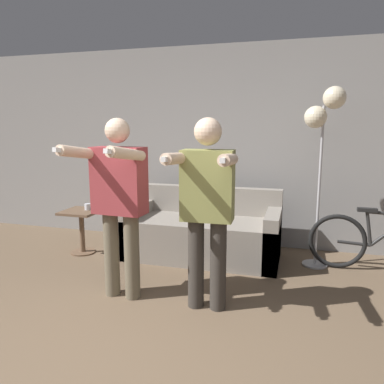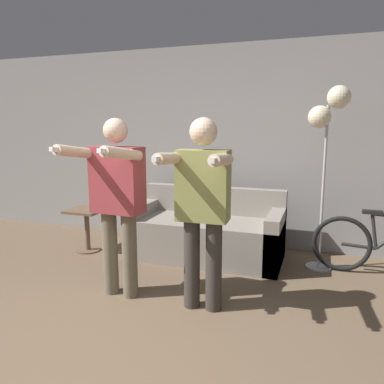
% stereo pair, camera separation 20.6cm
% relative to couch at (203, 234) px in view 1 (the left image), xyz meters
% --- Properties ---
extents(wall_back, '(10.00, 0.05, 2.60)m').
position_rel_couch_xyz_m(wall_back, '(-0.18, 0.66, 1.01)').
color(wall_back, gray).
rests_on(wall_back, ground_plane).
extents(couch, '(1.81, 0.83, 0.82)m').
position_rel_couch_xyz_m(couch, '(0.00, 0.00, 0.00)').
color(couch, gray).
rests_on(couch, ground_plane).
extents(person_left, '(0.57, 0.70, 1.64)m').
position_rel_couch_xyz_m(person_left, '(-0.46, -1.27, 0.67)').
color(person_left, '#6B604C').
rests_on(person_left, ground_plane).
extents(person_right, '(0.52, 0.69, 1.64)m').
position_rel_couch_xyz_m(person_right, '(0.35, -1.27, 0.67)').
color(person_right, '#38332D').
rests_on(person_right, ground_plane).
extents(cat, '(0.44, 0.12, 0.17)m').
position_rel_couch_xyz_m(cat, '(-0.09, 0.31, 0.60)').
color(cat, tan).
rests_on(cat, couch).
extents(floor_lamp, '(0.42, 0.28, 1.99)m').
position_rel_couch_xyz_m(floor_lamp, '(1.31, 0.07, 1.34)').
color(floor_lamp, '#B2B2B7').
rests_on(floor_lamp, ground_plane).
extents(side_table, '(0.44, 0.44, 0.54)m').
position_rel_couch_xyz_m(side_table, '(-1.49, -0.28, 0.10)').
color(side_table, brown).
rests_on(side_table, ground_plane).
extents(cup, '(0.08, 0.08, 0.08)m').
position_rel_couch_xyz_m(cup, '(-1.43, -0.22, 0.29)').
color(cup, silver).
rests_on(cup, side_table).
extents(bicycle, '(1.51, 0.07, 0.70)m').
position_rel_couch_xyz_m(bicycle, '(1.97, 0.05, 0.04)').
color(bicycle, black).
rests_on(bicycle, ground_plane).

